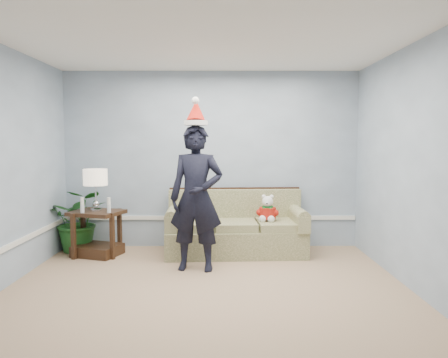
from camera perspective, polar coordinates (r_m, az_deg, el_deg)
name	(u,v)px	position (r m, az deg, el deg)	size (l,w,h in m)	color
room_shell	(204,170)	(4.24, -2.57, 1.13)	(4.54, 5.04, 2.74)	tan
wainscot_trim	(115,236)	(5.69, -14.05, -7.21)	(4.49, 4.99, 0.06)	white
sofa	(235,231)	(6.44, 1.48, -6.75)	(2.03, 0.94, 0.93)	#4C5729
side_table	(97,238)	(6.57, -16.21, -7.42)	(0.81, 0.74, 0.65)	#361F13
table_lamp	(95,179)	(6.43, -16.46, 0.00)	(0.34, 0.34, 0.60)	silver
candle_pair	(96,206)	(6.30, -16.43, -3.37)	(0.42, 0.05, 0.21)	silver
houseplant	(79,220)	(6.85, -18.36, -5.13)	(0.84, 0.73, 0.93)	#1E581F
man	(196,198)	(5.52, -3.63, -2.48)	(0.67, 0.44, 1.84)	black
santa_hat	(196,113)	(5.50, -3.68, 8.57)	(0.31, 0.34, 0.35)	white
teddy_bear	(268,211)	(6.32, 5.72, -4.23)	(0.28, 0.29, 0.39)	white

